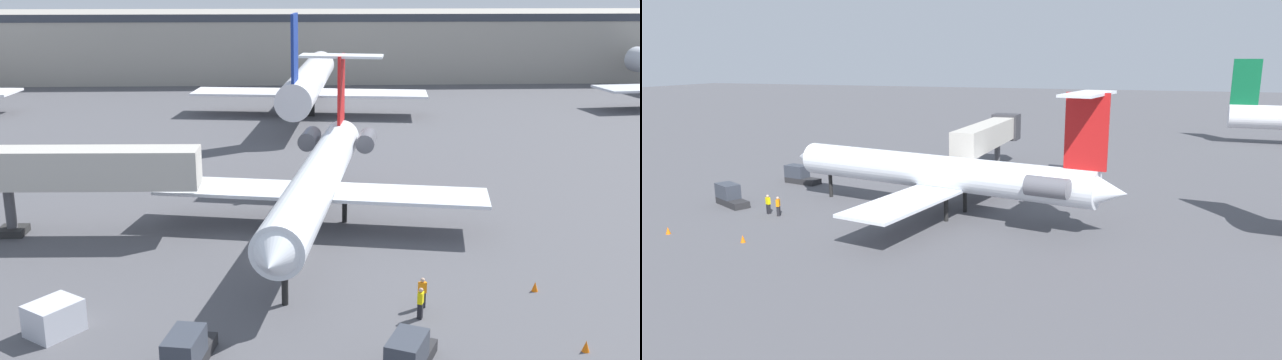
# 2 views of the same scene
# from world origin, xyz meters

# --- Properties ---
(ground_plane) EXTENTS (400.00, 400.00, 0.10)m
(ground_plane) POSITION_xyz_m (0.00, 0.00, -0.05)
(ground_plane) COLOR #4C4C51
(regional_jet) EXTENTS (23.41, 31.87, 10.75)m
(regional_jet) POSITION_xyz_m (2.14, 5.55, 3.71)
(regional_jet) COLOR silver
(regional_jet) RESTS_ON ground_plane
(jet_bridge) EXTENTS (18.00, 3.42, 6.26)m
(jet_bridge) POSITION_xyz_m (-16.03, 4.73, 4.58)
(jet_bridge) COLOR #B7B2A8
(jet_bridge) RESTS_ON ground_plane
(ground_crew_marshaller) EXTENTS (0.46, 0.38, 1.69)m
(ground_crew_marshaller) POSITION_xyz_m (6.93, -7.71, 0.86)
(ground_crew_marshaller) COLOR black
(ground_crew_marshaller) RESTS_ON ground_plane
(ground_crew_loader) EXTENTS (0.40, 0.47, 1.69)m
(ground_crew_loader) POSITION_xyz_m (6.62, -8.95, 0.86)
(ground_crew_loader) COLOR black
(ground_crew_loader) RESTS_ON ground_plane
(baggage_tug_lead) EXTENTS (2.10, 4.19, 1.90)m
(baggage_tug_lead) POSITION_xyz_m (-4.60, -13.44, 0.84)
(baggage_tug_lead) COLOR #262628
(baggage_tug_lead) RESTS_ON ground_plane
(baggage_tug_trailing) EXTENTS (2.98, 4.21, 1.90)m
(baggage_tug_trailing) POSITION_xyz_m (5.16, -14.22, 0.84)
(baggage_tug_trailing) COLOR #262628
(baggage_tug_trailing) RESTS_ON ground_plane
(cargo_container_uld) EXTENTS (2.99, 3.07, 1.63)m
(cargo_container_uld) POSITION_xyz_m (-11.56, -9.74, 0.82)
(cargo_container_uld) COLOR silver
(cargo_container_uld) RESTS_ON ground_plane
(traffic_cone_near) EXTENTS (0.36, 0.36, 0.55)m
(traffic_cone_near) POSITION_xyz_m (13.61, -5.91, 0.28)
(traffic_cone_near) COLOR orange
(traffic_cone_near) RESTS_ON ground_plane
(traffic_cone_mid) EXTENTS (0.36, 0.36, 0.55)m
(traffic_cone_mid) POSITION_xyz_m (13.74, -12.69, 0.28)
(traffic_cone_mid) COLOR orange
(traffic_cone_mid) RESTS_ON ground_plane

